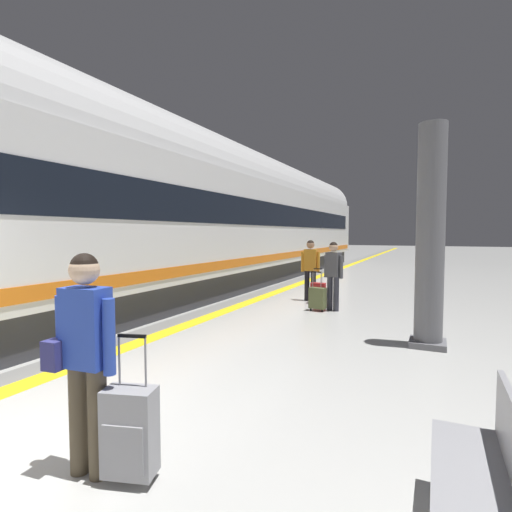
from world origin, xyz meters
name	(u,v)px	position (x,y,z in m)	size (l,w,h in m)	color
safety_line_strip	(280,291)	(-0.64, 10.00, 0.00)	(0.36, 80.00, 0.01)	yellow
tactile_edge_band	(271,290)	(-0.96, 10.00, 0.00)	(0.61, 80.00, 0.01)	slate
high_speed_train	(156,208)	(-2.74, 6.48, 2.51)	(2.94, 36.35, 4.97)	#38383D
traveller_foreground	(84,348)	(1.51, 0.39, 0.99)	(0.55, 0.31, 1.70)	brown
rolling_suitcase_foreground	(130,432)	(1.88, 0.46, 0.38)	(0.43, 0.32, 1.10)	#9E9EA3
passenger_near	(333,271)	(1.68, 7.51, 0.96)	(0.49, 0.29, 1.65)	#383842
suitcase_near	(318,298)	(1.36, 7.31, 0.31)	(0.41, 0.28, 0.95)	#596038
passenger_mid	(310,266)	(0.78, 8.60, 0.97)	(0.52, 0.23, 1.66)	black
suitcase_mid	(318,292)	(1.10, 8.28, 0.30)	(0.40, 0.26, 0.94)	#A51E1E
platform_pillar	(430,241)	(3.81, 5.21, 1.72)	(0.56, 0.56, 3.60)	slate
platform_bench	(490,502)	(4.19, 0.56, 0.47)	(0.44, 1.70, 0.91)	#99999E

